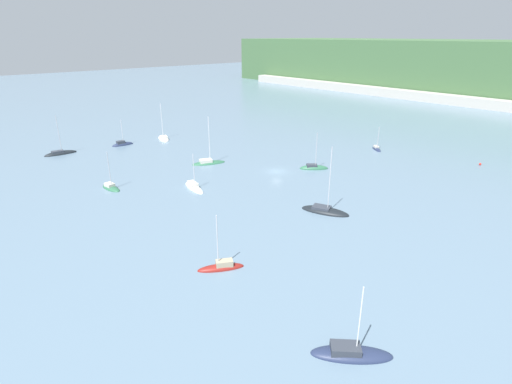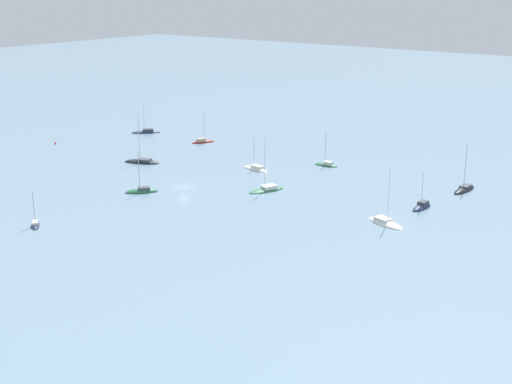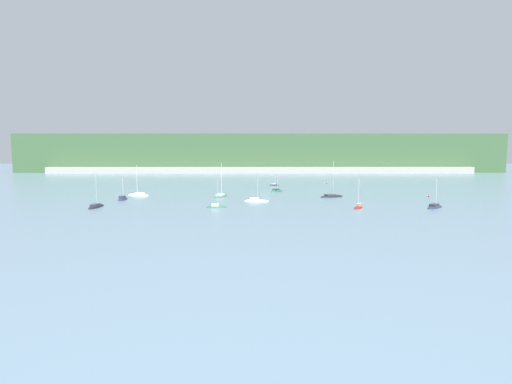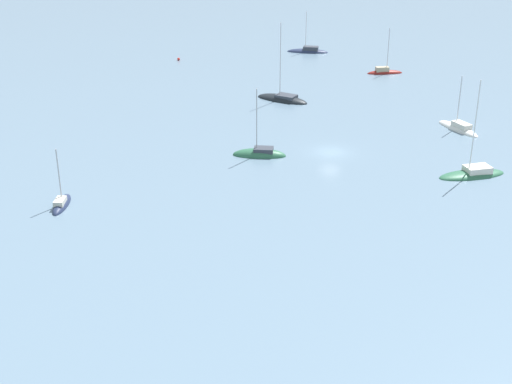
% 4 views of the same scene
% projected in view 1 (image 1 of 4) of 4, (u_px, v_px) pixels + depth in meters
% --- Properties ---
extents(ground_plane, '(600.00, 600.00, 0.00)m').
position_uv_depth(ground_plane, '(277.00, 172.00, 91.33)').
color(ground_plane, slate).
extents(shore_town_strip, '(283.48, 6.00, 4.07)m').
position_uv_depth(shore_town_strip, '(489.00, 104.00, 167.41)').
color(shore_town_strip, '#B7B2A8').
rests_on(shore_town_strip, ground_plane).
extents(sailboat_0, '(5.90, 2.66, 8.40)m').
position_uv_depth(sailboat_0, '(111.00, 188.00, 81.18)').
color(sailboat_0, '#2D6647').
rests_on(sailboat_0, ground_plane).
extents(sailboat_1, '(7.94, 3.31, 7.99)m').
position_uv_depth(sailboat_1, '(194.00, 188.00, 81.46)').
color(sailboat_1, white).
rests_on(sailboat_1, ground_plane).
extents(sailboat_2, '(9.09, 6.07, 12.72)m').
position_uv_depth(sailboat_2, '(325.00, 211.00, 70.57)').
color(sailboat_2, black).
rests_on(sailboat_2, ground_plane).
extents(sailboat_3, '(2.42, 6.16, 7.98)m').
position_uv_depth(sailboat_3, '(123.00, 145.00, 112.96)').
color(sailboat_3, '#232D4C').
rests_on(sailboat_3, ground_plane).
extents(sailboat_4, '(6.10, 6.51, 9.43)m').
position_uv_depth(sailboat_4, '(314.00, 168.00, 93.22)').
color(sailboat_4, '#2D6647').
rests_on(sailboat_4, ground_plane).
extents(sailboat_5, '(5.59, 8.67, 11.94)m').
position_uv_depth(sailboat_5, '(208.00, 163.00, 96.96)').
color(sailboat_5, '#2D6647').
rests_on(sailboat_5, ground_plane).
extents(sailboat_6, '(2.86, 8.16, 10.97)m').
position_uv_depth(sailboat_6, '(61.00, 154.00, 104.48)').
color(sailboat_6, black).
rests_on(sailboat_6, ground_plane).
extents(sailboat_7, '(5.00, 4.27, 6.83)m').
position_uv_depth(sailboat_7, '(376.00, 149.00, 108.75)').
color(sailboat_7, '#232D4C').
rests_on(sailboat_7, ground_plane).
extents(sailboat_8, '(7.46, 7.42, 8.61)m').
position_uv_depth(sailboat_8, '(351.00, 354.00, 39.07)').
color(sailboat_8, '#232D4C').
rests_on(sailboat_8, ground_plane).
extents(sailboat_9, '(8.59, 5.20, 11.26)m').
position_uv_depth(sailboat_9, '(164.00, 139.00, 119.58)').
color(sailboat_9, white).
rests_on(sailboat_9, ground_plane).
extents(sailboat_10, '(4.54, 6.31, 8.52)m').
position_uv_depth(sailboat_10, '(221.00, 267.00, 53.50)').
color(sailboat_10, maroon).
rests_on(sailboat_10, ground_plane).
extents(mooring_buoy_0, '(0.57, 0.57, 0.57)m').
position_uv_depth(mooring_buoy_0, '(480.00, 164.00, 95.62)').
color(mooring_buoy_0, red).
rests_on(mooring_buoy_0, ground_plane).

